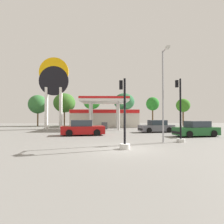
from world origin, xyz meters
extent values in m
plane|color=slate|center=(0.00, 0.00, 0.00)|extent=(90.00, 90.00, 0.00)
cube|color=beige|center=(-1.30, 25.05, 1.63)|extent=(12.45, 6.14, 3.26)
cube|color=red|center=(-1.30, 21.93, 2.91)|extent=(12.45, 0.12, 0.60)
cube|color=white|center=(-1.30, 18.05, 4.37)|extent=(7.04, 7.26, 0.35)
cube|color=red|center=(-1.30, 18.05, 4.70)|extent=(7.14, 7.36, 0.30)
cylinder|color=silver|center=(-3.41, 16.05, 2.10)|extent=(0.32, 0.32, 4.20)
cylinder|color=silver|center=(0.81, 16.05, 2.10)|extent=(0.32, 0.32, 4.20)
cylinder|color=silver|center=(-3.41, 20.05, 2.10)|extent=(0.32, 0.32, 4.20)
cylinder|color=silver|center=(0.81, 20.05, 2.10)|extent=(0.32, 0.32, 4.20)
cube|color=#4C4C51|center=(-1.30, 18.05, 0.55)|extent=(0.90, 0.60, 1.10)
cube|color=white|center=(-10.57, 18.71, 3.33)|extent=(0.40, 0.56, 6.66)
cube|color=white|center=(-8.28, 18.71, 3.33)|extent=(0.40, 0.56, 6.66)
cylinder|color=black|center=(-9.42, 18.71, 7.72)|extent=(4.70, 0.22, 4.70)
cylinder|color=#F2B20C|center=(-9.42, 18.73, 9.13)|extent=(4.70, 0.22, 4.70)
cube|color=white|center=(-9.42, 18.77, 8.42)|extent=(4.32, 0.08, 0.85)
cylinder|color=black|center=(-2.28, 9.82, 0.35)|extent=(0.72, 0.34, 0.69)
cylinder|color=black|center=(-2.01, 7.97, 0.35)|extent=(0.72, 0.34, 0.69)
cylinder|color=black|center=(-5.07, 9.40, 0.35)|extent=(0.72, 0.34, 0.69)
cylinder|color=black|center=(-4.80, 7.55, 0.35)|extent=(0.72, 0.34, 0.69)
cube|color=#A51111|center=(-3.54, 8.68, 0.57)|extent=(4.79, 2.56, 0.82)
cube|color=#2D3842|center=(-3.70, 8.66, 1.29)|extent=(2.39, 1.99, 0.69)
cube|color=black|center=(-1.33, 9.02, 0.46)|extent=(0.40, 1.81, 0.26)
cylinder|color=black|center=(4.18, 11.15, 0.33)|extent=(0.69, 0.34, 0.66)
cylinder|color=black|center=(3.87, 12.89, 0.33)|extent=(0.69, 0.34, 0.66)
cylinder|color=black|center=(6.81, 11.61, 0.33)|extent=(0.69, 0.34, 0.66)
cylinder|color=black|center=(6.51, 13.35, 0.33)|extent=(0.69, 0.34, 0.66)
cube|color=slate|center=(5.34, 12.25, 0.54)|extent=(4.56, 2.53, 0.78)
cube|color=#2D3842|center=(5.49, 12.28, 1.22)|extent=(2.30, 1.94, 0.66)
cube|color=black|center=(3.26, 11.88, 0.43)|extent=(0.42, 1.71, 0.25)
cylinder|color=black|center=(6.88, 6.01, 0.33)|extent=(0.69, 0.35, 0.66)
cylinder|color=black|center=(6.55, 7.76, 0.33)|extent=(0.69, 0.35, 0.66)
cylinder|color=black|center=(9.53, 6.51, 0.33)|extent=(0.69, 0.35, 0.66)
cylinder|color=black|center=(9.20, 8.26, 0.33)|extent=(0.69, 0.35, 0.66)
cube|color=#1E5928|center=(8.04, 7.14, 0.55)|extent=(4.62, 2.59, 0.79)
cube|color=#2D3842|center=(8.19, 7.16, 1.23)|extent=(2.34, 1.97, 0.66)
cube|color=black|center=(5.94, 6.74, 0.44)|extent=(0.44, 1.73, 0.25)
cylinder|color=silver|center=(0.11, 0.00, 0.16)|extent=(0.66, 0.66, 0.33)
cylinder|color=black|center=(0.11, 0.00, 2.38)|extent=(0.14, 0.14, 4.11)
cube|color=black|center=(-0.11, 0.16, 4.05)|extent=(0.21, 0.20, 0.57)
sphere|color=red|center=(-0.11, 0.29, 4.23)|extent=(0.15, 0.15, 0.15)
sphere|color=#D89E0C|center=(-0.11, 0.29, 4.05)|extent=(0.15, 0.15, 0.15)
sphere|color=green|center=(-0.11, 0.29, 3.87)|extent=(0.15, 0.15, 0.15)
cylinder|color=silver|center=(4.86, 3.03, 0.13)|extent=(0.64, 0.64, 0.26)
cylinder|color=black|center=(4.86, 3.03, 2.66)|extent=(0.14, 0.14, 4.79)
cube|color=black|center=(4.64, 3.19, 4.66)|extent=(0.21, 0.20, 0.57)
sphere|color=red|center=(4.64, 3.31, 4.84)|extent=(0.15, 0.15, 0.15)
sphere|color=#D89E0C|center=(4.64, 3.31, 4.66)|extent=(0.15, 0.15, 0.15)
sphere|color=green|center=(4.64, 3.31, 4.48)|extent=(0.15, 0.15, 0.15)
cylinder|color=brown|center=(-15.40, 28.60, 1.54)|extent=(0.28, 0.28, 3.08)
ellipsoid|color=#2F6933|center=(-15.40, 28.60, 4.55)|extent=(3.93, 3.93, 3.90)
cylinder|color=brown|center=(-10.02, 29.35, 1.59)|extent=(0.27, 0.27, 3.18)
ellipsoid|color=#336223|center=(-10.02, 29.35, 4.91)|extent=(4.63, 4.63, 4.15)
cylinder|color=brown|center=(-4.20, 30.42, 1.85)|extent=(0.24, 0.24, 3.70)
ellipsoid|color=#247924|center=(-4.20, 30.42, 5.07)|extent=(3.64, 3.64, 2.95)
cylinder|color=brown|center=(2.88, 29.33, 1.76)|extent=(0.31, 0.31, 3.52)
ellipsoid|color=#2B623B|center=(2.88, 29.33, 5.20)|extent=(4.48, 4.48, 3.66)
cylinder|color=brown|center=(9.59, 31.28, 1.89)|extent=(0.31, 0.31, 3.77)
ellipsoid|color=#267826|center=(9.59, 31.28, 4.88)|extent=(2.96, 2.96, 3.07)
cylinder|color=brown|center=(15.52, 28.53, 1.64)|extent=(0.31, 0.31, 3.28)
ellipsoid|color=#357520|center=(15.52, 28.53, 4.38)|extent=(2.94, 2.94, 2.85)
cylinder|color=gray|center=(3.40, 2.86, 3.60)|extent=(0.12, 0.12, 7.21)
cylinder|color=gray|center=(3.40, 2.26, 7.11)|extent=(0.09, 1.20, 0.09)
cube|color=beige|center=(3.40, 1.66, 7.06)|extent=(0.24, 0.44, 0.16)
camera|label=1|loc=(-1.07, -11.92, 2.06)|focal=30.60mm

